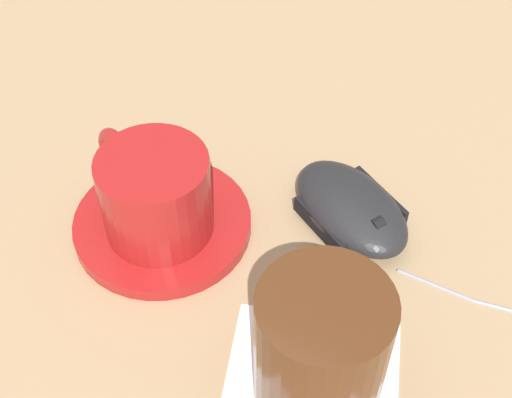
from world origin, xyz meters
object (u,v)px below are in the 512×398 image
drinking_glass (321,348)px  saucer (161,226)px  coffee_cup (154,193)px  computer_mouse (351,208)px

drinking_glass → saucer: bearing=157.2°
coffee_cup → computer_mouse: bearing=32.3°
computer_mouse → drinking_glass: size_ratio=1.34×
coffee_cup → computer_mouse: size_ratio=0.85×
saucer → coffee_cup: bearing=-85.5°
saucer → drinking_glass: 0.18m
saucer → coffee_cup: size_ratio=1.26×
coffee_cup → drinking_glass: size_ratio=1.14×
drinking_glass → computer_mouse: bearing=103.9°
coffee_cup → computer_mouse: (0.12, 0.08, -0.03)m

